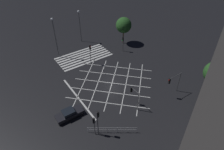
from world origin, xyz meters
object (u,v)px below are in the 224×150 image
at_px(street_tree_near, 215,73).
at_px(traffic_light_nw_main, 174,81).
at_px(waiting_car, 69,114).
at_px(traffic_light_median_north, 134,94).
at_px(traffic_light_median_south, 90,51).
at_px(traffic_light_ne_main, 98,119).
at_px(traffic_light_ne_cross, 94,123).
at_px(traffic_light_sw_main, 123,41).
at_px(street_tree_far, 124,25).
at_px(street_lamp_west, 79,19).
at_px(street_lamp_east, 54,30).

bearing_deg(street_tree_near, traffic_light_nw_main, -28.27).
bearing_deg(waiting_car, traffic_light_nw_main, -17.72).
relative_size(traffic_light_median_north, waiting_car, 0.85).
relative_size(traffic_light_median_south, traffic_light_ne_main, 0.99).
bearing_deg(traffic_light_ne_cross, traffic_light_median_north, -82.01).
height_order(traffic_light_median_south, traffic_light_ne_main, traffic_light_ne_main).
xyz_separation_m(traffic_light_median_south, traffic_light_median_north, (0.36, 14.49, -0.56)).
distance_m(traffic_light_median_south, waiting_car, 14.81).
distance_m(traffic_light_median_south, traffic_light_nw_main, 17.44).
height_order(traffic_light_sw_main, street_tree_near, street_tree_near).
distance_m(street_tree_far, waiting_car, 25.77).
distance_m(street_lamp_west, waiting_car, 25.14).
bearing_deg(traffic_light_median_south, street_lamp_east, -145.61).
bearing_deg(traffic_light_nw_main, street_lamp_west, -81.69).
bearing_deg(traffic_light_median_south, street_tree_far, 107.76).
bearing_deg(street_lamp_east, traffic_light_median_south, 124.39).
bearing_deg(street_lamp_east, traffic_light_ne_main, 81.63).
bearing_deg(traffic_light_sw_main, traffic_light_ne_main, 44.77).
height_order(traffic_light_ne_main, waiting_car, traffic_light_ne_main).
height_order(street_lamp_east, waiting_car, street_lamp_east).
bearing_deg(street_lamp_west, traffic_light_ne_cross, 66.26).
distance_m(traffic_light_ne_cross, street_lamp_east, 22.90).
bearing_deg(street_lamp_west, street_tree_near, 108.63).
xyz_separation_m(street_lamp_east, street_lamp_west, (-7.56, -3.61, -0.51)).
height_order(traffic_light_sw_main, traffic_light_ne_cross, traffic_light_sw_main).
xyz_separation_m(street_lamp_east, street_tree_near, (-17.52, 25.94, -2.30)).
distance_m(traffic_light_median_north, street_lamp_east, 21.83).
bearing_deg(traffic_light_median_north, traffic_light_nw_main, -102.07).
bearing_deg(traffic_light_ne_main, traffic_light_median_north, 10.83).
bearing_deg(traffic_light_nw_main, waiting_car, -17.72).
bearing_deg(traffic_light_nw_main, traffic_light_ne_cross, -1.61).
distance_m(traffic_light_ne_cross, waiting_car, 5.50).
xyz_separation_m(traffic_light_median_south, street_tree_near, (-12.99, 19.33, 0.87)).
bearing_deg(waiting_car, traffic_light_median_south, 46.98).
bearing_deg(traffic_light_nw_main, traffic_light_median_south, -66.83).
bearing_deg(traffic_light_ne_main, traffic_light_ne_cross, 147.26).
xyz_separation_m(traffic_light_ne_cross, street_tree_far, (-19.48, -19.18, 2.29)).
distance_m(traffic_light_ne_cross, street_lamp_west, 28.43).
xyz_separation_m(traffic_light_median_south, traffic_light_ne_main, (7.84, 15.92, 0.04)).
relative_size(street_tree_far, waiting_car, 1.51).
height_order(traffic_light_ne_cross, traffic_light_median_north, traffic_light_median_north).
bearing_deg(traffic_light_median_south, traffic_light_median_north, -1.42).
relative_size(street_tree_near, street_tree_far, 0.92).
bearing_deg(street_lamp_east, street_tree_far, 169.01).
bearing_deg(street_lamp_west, traffic_light_sw_main, 119.86).
distance_m(traffic_light_ne_cross, traffic_light_median_north, 8.05).
xyz_separation_m(traffic_light_nw_main, street_tree_far, (-4.29, -19.60, 1.65)).
bearing_deg(traffic_light_sw_main, traffic_light_ne_cross, 43.38).
distance_m(traffic_light_sw_main, street_lamp_west, 11.75).
relative_size(traffic_light_nw_main, traffic_light_ne_cross, 1.22).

